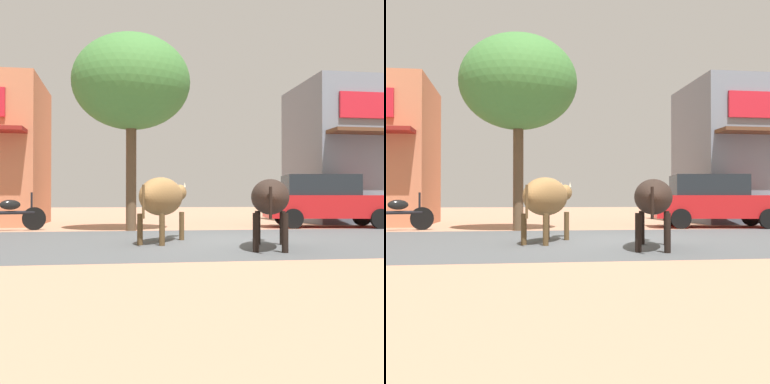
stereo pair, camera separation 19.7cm
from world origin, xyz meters
TOP-DOWN VIEW (x-y plane):
  - ground at (0.00, 0.00)m, footprint 80.00×80.00m
  - asphalt_road at (0.00, 0.00)m, footprint 72.00×6.80m
  - storefront_right_club at (7.89, 7.38)m, footprint 6.03×5.02m
  - roadside_tree at (-1.61, 3.55)m, footprint 3.33×3.33m
  - parked_hatchback_car at (4.54, 4.28)m, footprint 4.23×2.35m
  - parked_motorcycle at (-4.96, 3.88)m, footprint 1.94×0.88m
  - cow_near_brown at (-1.06, -0.22)m, footprint 1.46×2.52m
  - cow_far_dark at (0.77, -1.66)m, footprint 1.31×2.72m

SIDE VIEW (x-z plane):
  - ground at x=0.00m, z-range 0.00..0.00m
  - asphalt_road at x=0.00m, z-range 0.00..0.00m
  - parked_motorcycle at x=-4.96m, z-range -0.06..1.02m
  - parked_hatchback_car at x=4.54m, z-range 0.02..1.66m
  - cow_far_dark at x=0.77m, z-range 0.29..1.54m
  - cow_near_brown at x=-1.06m, z-range 0.26..1.60m
  - storefront_right_club at x=7.89m, z-range 0.01..5.27m
  - roadside_tree at x=-1.61m, z-range 1.40..6.93m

